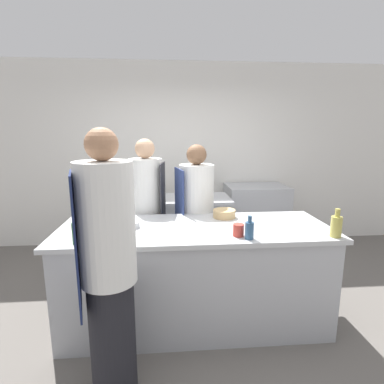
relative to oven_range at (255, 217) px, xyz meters
name	(u,v)px	position (x,y,z in m)	size (l,w,h in m)	color
ground_plane	(195,319)	(-1.09, -1.76, -0.49)	(16.00, 16.00, 0.00)	#605B56
wall_back	(183,156)	(-1.09, 0.37, 0.91)	(8.00, 0.06, 2.80)	silver
prep_counter	(195,274)	(-1.09, -1.76, -0.02)	(2.44, 0.89, 0.93)	#A8AAAF
pass_counter	(168,232)	(-1.34, -0.53, -0.02)	(1.63, 0.65, 0.93)	#A8AAAF
oven_range	(255,217)	(0.00, 0.00, 0.00)	(0.90, 0.64, 0.97)	#A8AAAF
chef_at_prep_near	(108,270)	(-1.72, -2.51, 0.42)	(0.41, 0.39, 1.80)	black
chef_at_stove	(147,216)	(-1.57, -1.09, 0.37)	(0.39, 0.37, 1.70)	black
chef_at_pass_far	(196,220)	(-1.03, -1.16, 0.33)	(0.42, 0.41, 1.64)	black
bottle_olive_oil	(336,226)	(0.03, -2.11, 0.54)	(0.09, 0.09, 0.24)	#B2A84C
bottle_vinegar	(249,230)	(-0.69, -2.10, 0.52)	(0.07, 0.07, 0.19)	#2D5175
bottle_wine	(80,226)	(-2.04, -1.98, 0.55)	(0.09, 0.09, 0.27)	silver
bottle_cooking_oil	(77,232)	(-2.03, -2.10, 0.53)	(0.07, 0.07, 0.23)	#19471E
bottle_sauce	(90,208)	(-2.08, -1.48, 0.57)	(0.07, 0.07, 0.31)	black
bowl_mixing_large	(94,220)	(-2.01, -1.62, 0.49)	(0.17, 0.17, 0.09)	navy
bowl_prep_small	(224,214)	(-0.78, -1.48, 0.48)	(0.22, 0.22, 0.08)	tan
bowl_ceramic_blue	(129,225)	(-1.68, -1.72, 0.47)	(0.18, 0.18, 0.05)	#B7BABC
cup	(238,230)	(-0.76, -2.03, 0.50)	(0.09, 0.09, 0.10)	#B2382D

